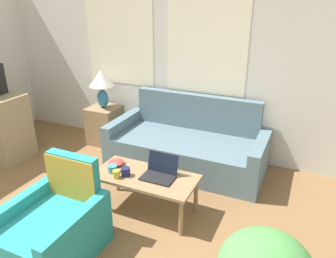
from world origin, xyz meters
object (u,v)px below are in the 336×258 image
laptop (160,172)px  cup_navy (126,172)px  table_lamp (102,82)px  cup_yellow (113,169)px  armchair (55,229)px  snack_bowl (116,162)px  coffee_table (145,180)px  couch (188,147)px  cup_white (116,174)px

laptop → cup_navy: (-0.33, -0.13, -0.01)m
table_lamp → cup_navy: size_ratio=6.13×
cup_yellow → armchair: bearing=-96.3°
laptop → cup_yellow: 0.51m
table_lamp → snack_bowl: bearing=-50.5°
coffee_table → cup_navy: bearing=-156.2°
cup_navy → snack_bowl: 0.27m
table_lamp → cup_yellow: 1.78m
couch → cup_yellow: size_ratio=20.75×
laptop → snack_bowl: bearing=176.4°
couch → armchair: 2.07m
table_lamp → snack_bowl: size_ratio=3.24×
table_lamp → laptop: size_ratio=1.71×
snack_bowl → cup_yellow: bearing=-71.6°
coffee_table → snack_bowl: 0.41m
coffee_table → cup_yellow: bearing=-168.6°
cup_white → cup_navy: bearing=49.8°
armchair → laptop: 1.11m
coffee_table → cup_yellow: cup_yellow is taller
cup_yellow → cup_white: bearing=-39.9°
coffee_table → armchair: bearing=-116.6°
laptop → cup_white: 0.44m
cup_yellow → laptop: bearing=13.1°
laptop → cup_white: laptop is taller
armchair → table_lamp: 2.47m
couch → coffee_table: couch is taller
table_lamp → cup_white: table_lamp is taller
armchair → cup_navy: (0.26, 0.79, 0.22)m
cup_navy → cup_yellow: size_ratio=0.94×
table_lamp → cup_white: size_ratio=6.86×
cup_navy → table_lamp: bearing=131.6°
armchair → table_lamp: size_ratio=1.48×
laptop → cup_navy: bearing=-159.1°
cup_yellow → snack_bowl: 0.16m
armchair → table_lamp: table_lamp is taller
coffee_table → cup_white: size_ratio=13.05×
cup_yellow → snack_bowl: cup_yellow is taller
couch → laptop: bearing=-84.2°
cup_yellow → cup_navy: bearing=-3.4°
armchair → laptop: bearing=57.6°
cup_white → snack_bowl: (-0.15, 0.24, -0.02)m
couch → cup_white: couch is taller
table_lamp → snack_bowl: (1.00, -1.21, -0.51)m
couch → cup_white: bearing=-102.2°
couch → table_lamp: table_lamp is taller
snack_bowl → laptop: bearing=-3.6°
armchair → cup_yellow: 0.84m
table_lamp → coffee_table: 1.99m
armchair → cup_navy: bearing=72.2°
armchair → cup_navy: 0.86m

